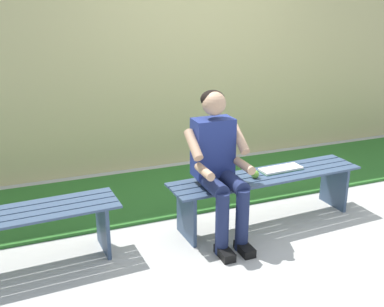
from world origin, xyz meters
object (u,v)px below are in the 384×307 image
Objects in this scene: bench_near at (266,186)px; person_seated at (219,161)px; book_open at (281,169)px; apple at (255,174)px; bench_far at (1,230)px.

bench_near is 1.47× the size of person_seated.
book_open is (-0.18, -0.05, 0.12)m from bench_near.
person_seated is at bearing 10.77° from bench_near.
apple is at bearing -169.98° from person_seated.
person_seated is (0.53, 0.10, 0.34)m from bench_near.
apple is (0.14, 0.03, 0.14)m from bench_near.
book_open is (-0.32, -0.08, -0.03)m from apple.
bench_near is 0.64m from person_seated.
bench_near is at bearing 13.33° from book_open.
bench_far is (2.26, 0.00, -0.00)m from bench_near.
person_seated is at bearing 9.34° from book_open.
bench_near is 4.43× the size of book_open.
bench_far is 4.24× the size of book_open.
book_open is at bearing -178.80° from bench_far.
bench_far is 24.44× the size of apple.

